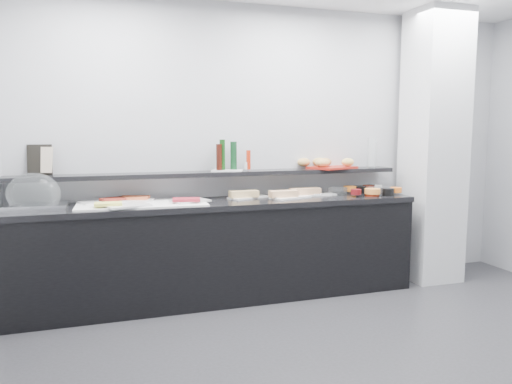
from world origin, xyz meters
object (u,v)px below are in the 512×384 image
object	(u,v)px
bread_tray	(332,167)
carafe	(372,153)
sandwich_plate_mid	(291,197)
cloche_base	(37,206)
condiment_tray	(227,171)
framed_print	(40,160)

from	to	relation	value
bread_tray	carafe	distance (m)	0.46
sandwich_plate_mid	carafe	world-z (taller)	carafe
cloche_base	carafe	world-z (taller)	carafe
sandwich_plate_mid	condiment_tray	distance (m)	0.64
framed_print	condiment_tray	distance (m)	1.62
sandwich_plate_mid	carafe	bearing A→B (deg)	-8.33
cloche_base	condiment_tray	xyz separation A→B (m)	(1.63, 0.15, 0.24)
framed_print	carafe	bearing A→B (deg)	-1.23
cloche_base	framed_print	xyz separation A→B (m)	(0.02, 0.23, 0.36)
condiment_tray	cloche_base	bearing A→B (deg)	-151.54
cloche_base	condiment_tray	world-z (taller)	condiment_tray
cloche_base	carafe	size ratio (longest dim) A/B	1.58
framed_print	sandwich_plate_mid	bearing A→B (deg)	-6.74
sandwich_plate_mid	condiment_tray	size ratio (longest dim) A/B	1.37
carafe	bread_tray	bearing A→B (deg)	178.50
condiment_tray	bread_tray	distance (m)	1.07
bread_tray	carafe	xyz separation A→B (m)	(0.44, -0.01, 0.14)
bread_tray	carafe	size ratio (longest dim) A/B	1.46
bread_tray	carafe	world-z (taller)	carafe
bread_tray	carafe	bearing A→B (deg)	-23.44
bread_tray	condiment_tray	bearing A→B (deg)	157.50
sandwich_plate_mid	bread_tray	xyz separation A→B (m)	(0.52, 0.19, 0.25)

